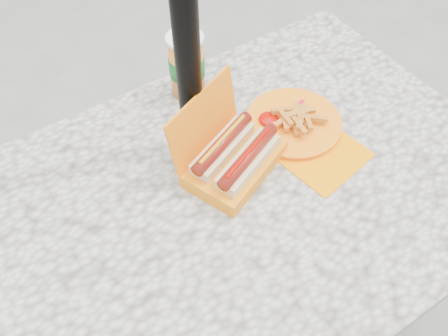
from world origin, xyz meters
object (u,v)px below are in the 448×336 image
umbrella_pole (184,11)px  hotdog_box (233,157)px  fries_plate (295,124)px  soda_cup (187,65)px

umbrella_pole → hotdog_box: umbrella_pole is taller
umbrella_pole → fries_plate: 0.41m
soda_cup → fries_plate: bearing=-59.2°
hotdog_box → fries_plate: size_ratio=0.82×
umbrella_pole → fries_plate: umbrella_pole is taller
hotdog_box → fries_plate: bearing=-16.3°
hotdog_box → soda_cup: bearing=58.2°
umbrella_pole → hotdog_box: size_ratio=8.49×
fries_plate → soda_cup: 0.29m
hotdog_box → soda_cup: size_ratio=1.58×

